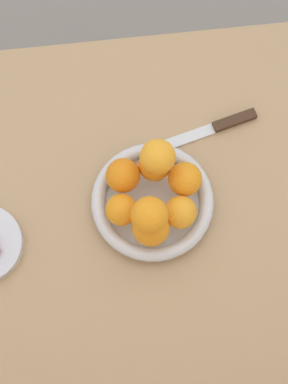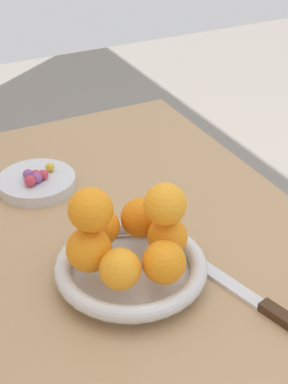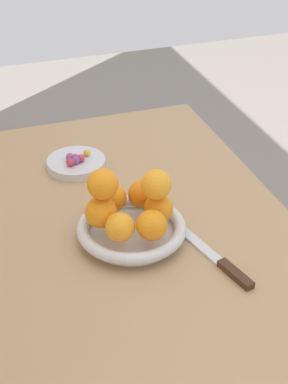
# 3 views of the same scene
# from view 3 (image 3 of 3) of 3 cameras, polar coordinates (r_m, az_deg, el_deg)

# --- Properties ---
(dining_table) EXTENTS (1.10, 0.76, 0.74)m
(dining_table) POSITION_cam_3_polar(r_m,az_deg,el_deg) (1.33, -2.14, -6.66)
(dining_table) COLOR tan
(dining_table) RESTS_ON ground_plane
(fruit_bowl) EXTENTS (0.23, 0.23, 0.04)m
(fruit_bowl) POSITION_cam_3_polar(r_m,az_deg,el_deg) (1.24, -1.22, -3.68)
(fruit_bowl) COLOR silver
(fruit_bowl) RESTS_ON dining_table
(candy_dish) EXTENTS (0.15, 0.15, 0.02)m
(candy_dish) POSITION_cam_3_polar(r_m,az_deg,el_deg) (1.50, -6.59, 2.77)
(candy_dish) COLOR silver
(candy_dish) RESTS_ON dining_table
(orange_0) EXTENTS (0.07, 0.07, 0.07)m
(orange_0) POSITION_cam_3_polar(r_m,az_deg,el_deg) (1.21, -4.19, -1.97)
(orange_0) COLOR orange
(orange_0) RESTS_ON fruit_bowl
(orange_1) EXTENTS (0.06, 0.06, 0.06)m
(orange_1) POSITION_cam_3_polar(r_m,az_deg,el_deg) (1.17, -2.35, -3.42)
(orange_1) COLOR orange
(orange_1) RESTS_ON fruit_bowl
(orange_2) EXTENTS (0.06, 0.06, 0.06)m
(orange_2) POSITION_cam_3_polar(r_m,az_deg,el_deg) (1.17, 0.73, -3.24)
(orange_2) COLOR orange
(orange_2) RESTS_ON fruit_bowl
(orange_3) EXTENTS (0.06, 0.06, 0.06)m
(orange_3) POSITION_cam_3_polar(r_m,az_deg,el_deg) (1.22, 1.42, -1.59)
(orange_3) COLOR orange
(orange_3) RESTS_ON fruit_bowl
(orange_4) EXTENTS (0.06, 0.06, 0.06)m
(orange_4) POSITION_cam_3_polar(r_m,az_deg,el_deg) (1.26, -0.12, -0.18)
(orange_4) COLOR orange
(orange_4) RESTS_ON fruit_bowl
(orange_5) EXTENTS (0.06, 0.06, 0.06)m
(orange_5) POSITION_cam_3_polar(r_m,az_deg,el_deg) (1.25, -3.01, -0.58)
(orange_5) COLOR orange
(orange_5) RESTS_ON fruit_bowl
(orange_6) EXTENTS (0.06, 0.06, 0.06)m
(orange_6) POSITION_cam_3_polar(r_m,az_deg,el_deg) (1.18, 1.20, 0.73)
(orange_6) COLOR orange
(orange_6) RESTS_ON orange_3
(orange_7) EXTENTS (0.06, 0.06, 0.06)m
(orange_7) POSITION_cam_3_polar(r_m,az_deg,el_deg) (1.17, -4.03, 0.76)
(orange_7) COLOR orange
(orange_7) RESTS_ON orange_0
(candy_ball_0) EXTENTS (0.02, 0.02, 0.02)m
(candy_ball_0) POSITION_cam_3_polar(r_m,az_deg,el_deg) (1.47, -6.63, 3.10)
(candy_ball_0) COLOR #8C4C99
(candy_ball_0) RESTS_ON candy_dish
(candy_ball_1) EXTENTS (0.02, 0.02, 0.02)m
(candy_ball_1) POSITION_cam_3_polar(r_m,az_deg,el_deg) (1.46, -7.14, 2.91)
(candy_ball_1) COLOR #C6384C
(candy_ball_1) RESTS_ON candy_dish
(candy_ball_2) EXTENTS (0.02, 0.02, 0.02)m
(candy_ball_2) POSITION_cam_3_polar(r_m,az_deg,el_deg) (1.50, -5.53, 3.81)
(candy_ball_2) COLOR gold
(candy_ball_2) RESTS_ON candy_dish
(candy_ball_3) EXTENTS (0.02, 0.02, 0.02)m
(candy_ball_3) POSITION_cam_3_polar(r_m,az_deg,el_deg) (1.48, -6.13, 3.29)
(candy_ball_3) COLOR #C6384C
(candy_ball_3) RESTS_ON candy_dish
(candy_ball_4) EXTENTS (0.02, 0.02, 0.02)m
(candy_ball_4) POSITION_cam_3_polar(r_m,az_deg,el_deg) (1.49, -6.67, 3.38)
(candy_ball_4) COLOR #C6384C
(candy_ball_4) RESTS_ON candy_dish
(candy_ball_5) EXTENTS (0.02, 0.02, 0.02)m
(candy_ball_5) POSITION_cam_3_polar(r_m,az_deg,el_deg) (1.49, -7.20, 3.38)
(candy_ball_5) COLOR #8C4C99
(candy_ball_5) RESTS_ON candy_dish
(knife) EXTENTS (0.26, 0.08, 0.01)m
(knife) POSITION_cam_3_polar(r_m,az_deg,el_deg) (1.20, 6.96, -6.37)
(knife) COLOR #3F2819
(knife) RESTS_ON dining_table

